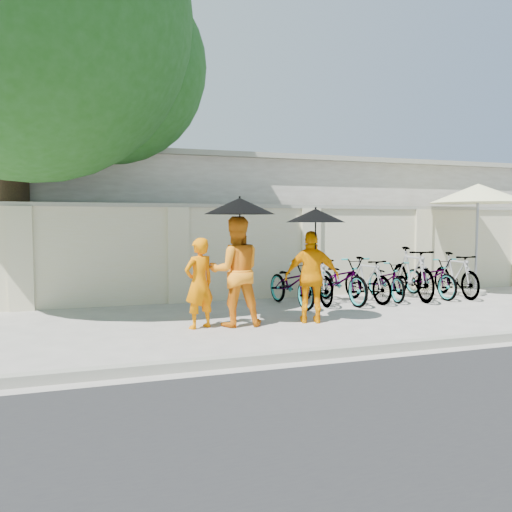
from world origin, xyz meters
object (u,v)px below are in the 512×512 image
object	(u,v)px
monk_left	(199,283)
monk_center	(236,271)
monk_right	(312,277)
patio_umbrella	(478,195)

from	to	relation	value
monk_left	monk_center	bearing A→B (deg)	156.74
monk_center	monk_right	size ratio (longest dim) A/B	1.15
monk_left	monk_center	xyz separation A→B (m)	(0.60, -0.00, 0.17)
monk_right	monk_center	bearing A→B (deg)	12.17
monk_left	monk_right	xyz separation A→B (m)	(1.90, -0.16, 0.05)
monk_left	monk_center	world-z (taller)	monk_center
monk_left	patio_umbrella	bearing A→B (deg)	170.31
patio_umbrella	monk_center	bearing A→B (deg)	-165.35
monk_center	monk_right	distance (m)	1.31
monk_left	patio_umbrella	size ratio (longest dim) A/B	0.56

